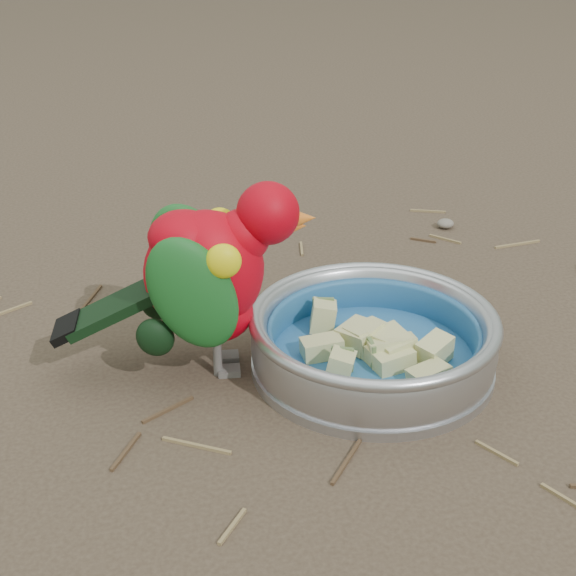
{
  "coord_description": "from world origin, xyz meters",
  "views": [
    {
      "loc": [
        -0.27,
        -0.63,
        0.44
      ],
      "look_at": [
        -0.11,
        0.05,
        0.08
      ],
      "focal_mm": 50.0,
      "sensor_mm": 36.0,
      "label": 1
    }
  ],
  "objects": [
    {
      "name": "ground",
      "position": [
        0.0,
        0.0,
        0.0
      ],
      "size": [
        60.0,
        60.0,
        0.0
      ],
      "primitive_type": "plane",
      "color": "#45372A"
    },
    {
      "name": "bowl_wall",
      "position": [
        -0.03,
        0.02,
        0.04
      ],
      "size": [
        0.24,
        0.24,
        0.04
      ],
      "primitive_type": null,
      "color": "#B2B2BA",
      "rests_on": "food_bowl"
    },
    {
      "name": "ground_debris",
      "position": [
        0.03,
        0.05,
        0.0
      ],
      "size": [
        0.9,
        0.8,
        0.01
      ],
      "primitive_type": null,
      "color": "olive",
      "rests_on": "ground"
    },
    {
      "name": "fruit_wedges",
      "position": [
        -0.03,
        0.02,
        0.03
      ],
      "size": [
        0.14,
        0.14,
        0.03
      ],
      "primitive_type": null,
      "color": "#C9C781",
      "rests_on": "food_bowl"
    },
    {
      "name": "food_bowl",
      "position": [
        -0.03,
        0.02,
        0.01
      ],
      "size": [
        0.24,
        0.24,
        0.02
      ],
      "primitive_type": "cylinder",
      "color": "#B2B2BA",
      "rests_on": "ground"
    },
    {
      "name": "lory_parrot",
      "position": [
        -0.19,
        0.05,
        0.09
      ],
      "size": [
        0.24,
        0.14,
        0.19
      ],
      "primitive_type": null,
      "rotation": [
        0.0,
        0.0,
        -1.69
      ],
      "color": "#B0010F",
      "rests_on": "ground"
    }
  ]
}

